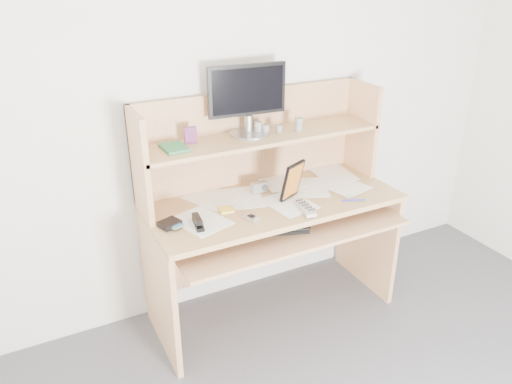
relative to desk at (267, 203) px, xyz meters
name	(u,v)px	position (x,y,z in m)	size (l,w,h in m)	color
back_wall	(248,98)	(0.00, 0.24, 0.56)	(3.60, 0.04, 2.50)	silver
desk	(267,203)	(0.00, 0.00, 0.00)	(1.40, 0.70, 1.30)	tan
paper_clutter	(274,199)	(0.00, -0.08, 0.06)	(1.32, 0.54, 0.01)	white
keyboard	(269,227)	(-0.10, -0.21, -0.03)	(0.44, 0.28, 0.03)	black
tv_remote	(305,207)	(0.09, -0.27, 0.07)	(0.06, 0.20, 0.02)	#AFAFA9
flip_phone	(250,217)	(-0.22, -0.23, 0.07)	(0.05, 0.09, 0.02)	#A9AAAC
stapler	(198,221)	(-0.48, -0.17, 0.08)	(0.04, 0.14, 0.04)	black
wallet	(169,223)	(-0.61, -0.12, 0.07)	(0.10, 0.08, 0.03)	black
sticky_note_pad	(226,209)	(-0.29, -0.08, 0.06)	(0.08, 0.08, 0.01)	yellow
digital_camera	(259,187)	(-0.03, 0.04, 0.09)	(0.10, 0.04, 0.06)	#A7A7A9
game_case	(292,181)	(0.09, -0.12, 0.17)	(0.15, 0.02, 0.22)	black
blue_pen	(353,200)	(0.38, -0.30, 0.07)	(0.01, 0.01, 0.13)	#1921BF
card_box	(190,135)	(-0.40, 0.11, 0.43)	(0.06, 0.02, 0.09)	maroon
shelf_book	(174,148)	(-0.50, 0.07, 0.39)	(0.12, 0.16, 0.02)	#33804B
chip_stack_a	(266,129)	(0.03, 0.08, 0.41)	(0.04, 0.04, 0.05)	black
chip_stack_b	(258,128)	(-0.01, 0.10, 0.42)	(0.04, 0.04, 0.07)	white
chip_stack_c	(279,129)	(0.10, 0.06, 0.41)	(0.04, 0.04, 0.04)	black
chip_stack_d	(299,124)	(0.22, 0.04, 0.42)	(0.04, 0.04, 0.08)	white
monitor	(248,98)	(-0.06, 0.13, 0.59)	(0.44, 0.22, 0.38)	#9F9EA2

